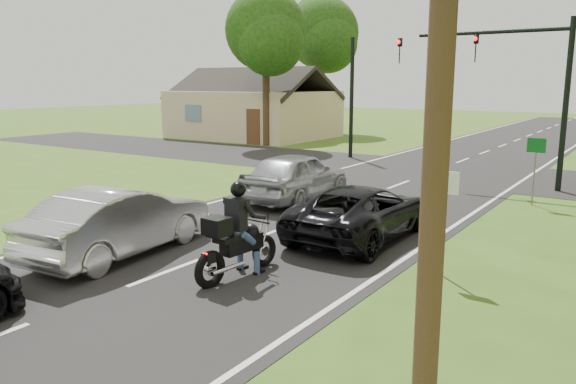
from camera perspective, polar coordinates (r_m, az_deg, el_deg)
The scene contains 14 objects.
ground at distance 11.82m, azimuth -12.31°, elevation -8.02°, with size 140.00×140.00×0.00m, color #3E5B19.
road at distance 19.82m, azimuth 8.94°, elevation -0.12°, with size 8.00×100.00×0.01m, color black.
cross_road at distance 25.31m, azimuth 14.71°, elevation 2.07°, with size 60.00×7.00×0.01m, color black.
motorcycle_rider at distance 11.12m, azimuth -5.34°, elevation -4.87°, with size 0.66×2.27×1.96m.
dark_suv at distance 13.96m, azimuth 7.54°, elevation -2.00°, with size 2.21×4.79×1.33m, color black.
silver_sedan at distance 13.07m, azimuth -16.71°, elevation -2.84°, with size 1.62×4.64×1.53m, color silver.
silver_suv at distance 18.33m, azimuth 0.82°, elevation 1.66°, with size 1.89×4.69×1.60m, color #A2A6AA.
traffic_signal at distance 22.19m, azimuth 21.78°, elevation 11.15°, with size 6.38×0.44×6.00m.
signal_pole_far at distance 28.94m, azimuth 6.48°, elevation 9.42°, with size 0.20×0.20×6.00m, color black.
sign_white at distance 11.40m, azimuth 15.61°, elevation -0.55°, with size 0.55×0.07×2.12m.
sign_green at distance 19.05m, azimuth 23.86°, elevation 3.46°, with size 0.55×0.07×2.12m.
tree_left_near at distance 34.00m, azimuth -2.12°, elevation 15.68°, with size 5.12×4.96×9.22m.
tree_left_far at distance 43.45m, azimuth 3.72°, elevation 15.46°, with size 5.76×5.58×10.14m.
house at distance 39.87m, azimuth -3.49°, elevation 8.14°, with size 10.20×8.00×4.84m.
Camera 1 is at (8.15, -7.66, 3.82)m, focal length 35.00 mm.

